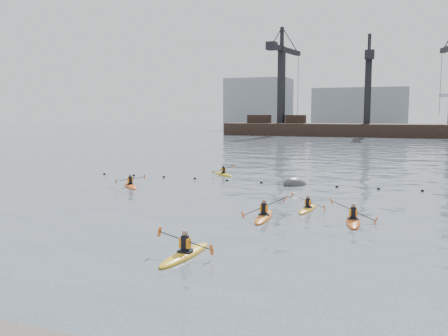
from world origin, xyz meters
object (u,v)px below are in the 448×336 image
at_px(kayaker_1, 185,253).
at_px(kayaker_3, 308,208).
at_px(kayaker_4, 353,220).
at_px(kayaker_2, 130,185).
at_px(kayaker_0, 264,216).
at_px(mooring_buoy, 295,185).
at_px(kayaker_5, 223,174).

height_order(kayaker_1, kayaker_3, kayaker_1).
bearing_deg(kayaker_4, kayaker_2, -27.30).
bearing_deg(kayaker_4, kayaker_1, 49.24).
xyz_separation_m(kayaker_0, kayaker_1, (-1.01, -7.68, 0.00)).
bearing_deg(mooring_buoy, kayaker_4, -64.80).
relative_size(kayaker_0, kayaker_2, 1.21).
xyz_separation_m(kayaker_0, kayaker_2, (-12.60, 7.03, -0.00)).
xyz_separation_m(kayaker_1, kayaker_2, (-11.58, 14.71, -0.01)).
height_order(kayaker_0, kayaker_2, kayaker_0).
bearing_deg(kayaker_3, kayaker_2, 169.65).
height_order(kayaker_0, kayaker_4, kayaker_0).
relative_size(kayaker_0, kayaker_4, 1.02).
relative_size(kayaker_5, mooring_buoy, 1.24).
xyz_separation_m(kayaker_1, kayaker_3, (2.81, 10.67, -0.02)).
distance_m(kayaker_2, kayaker_4, 18.31).
bearing_deg(kayaker_5, kayaker_4, -96.58).
bearing_deg(kayaker_2, kayaker_3, -58.11).
bearing_deg(kayaker_0, kayaker_5, 112.06).
bearing_deg(kayaker_4, kayaker_0, 1.21).
relative_size(kayaker_1, mooring_buoy, 1.61).
distance_m(kayaker_3, kayaker_4, 3.63).
bearing_deg(kayaker_2, kayaker_0, -71.60).
bearing_deg(kayaker_5, kayaker_2, -161.66).
xyz_separation_m(kayaker_2, kayaker_3, (14.39, -4.04, -0.01)).
bearing_deg(kayaker_1, kayaker_0, 86.93).
distance_m(kayaker_2, kayaker_3, 14.95).
distance_m(kayaker_1, kayaker_2, 18.72).
bearing_deg(kayaker_0, mooring_buoy, 88.88).
xyz_separation_m(kayaker_4, kayaker_5, (-12.95, 15.40, -0.01)).
relative_size(kayaker_1, kayaker_3, 1.20).
height_order(kayaker_0, kayaker_3, kayaker_0).
bearing_deg(kayaker_3, kayaker_0, -115.66).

